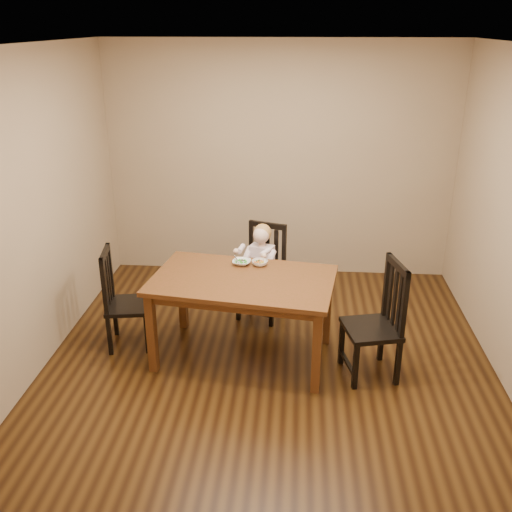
# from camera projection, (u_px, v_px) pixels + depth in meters

# --- Properties ---
(room) EXTENTS (4.01, 4.01, 2.71)m
(room) POSITION_uv_depth(u_px,v_px,m) (271.00, 218.00, 4.72)
(room) COLOR #43280E
(room) RESTS_ON ground
(dining_table) EXTENTS (1.69, 1.16, 0.79)m
(dining_table) POSITION_uv_depth(u_px,v_px,m) (243.00, 288.00, 4.99)
(dining_table) COLOR #472E10
(dining_table) RESTS_ON room
(chair_child) EXTENTS (0.52, 0.51, 0.97)m
(chair_child) POSITION_uv_depth(u_px,v_px,m) (263.00, 273.00, 5.84)
(chair_child) COLOR black
(chair_child) RESTS_ON room
(chair_left) EXTENTS (0.46, 0.47, 0.96)m
(chair_left) POSITION_uv_depth(u_px,v_px,m) (123.00, 300.00, 5.28)
(chair_left) COLOR black
(chair_left) RESTS_ON room
(chair_right) EXTENTS (0.52, 0.54, 1.05)m
(chair_right) POSITION_uv_depth(u_px,v_px,m) (377.00, 322.00, 4.81)
(chair_right) COLOR black
(chair_right) RESTS_ON room
(toddler) EXTENTS (0.41, 0.46, 0.53)m
(toddler) POSITION_uv_depth(u_px,v_px,m) (261.00, 262.00, 5.75)
(toddler) COLOR silver
(toddler) RESTS_ON chair_child
(bowl_peas) EXTENTS (0.19, 0.19, 0.04)m
(bowl_peas) POSITION_uv_depth(u_px,v_px,m) (242.00, 262.00, 5.23)
(bowl_peas) COLOR silver
(bowl_peas) RESTS_ON dining_table
(bowl_veg) EXTENTS (0.16, 0.16, 0.05)m
(bowl_veg) POSITION_uv_depth(u_px,v_px,m) (260.00, 263.00, 5.21)
(bowl_veg) COLOR silver
(bowl_veg) RESTS_ON dining_table
(fork) EXTENTS (0.06, 0.11, 0.05)m
(fork) POSITION_uv_depth(u_px,v_px,m) (237.00, 260.00, 5.21)
(fork) COLOR silver
(fork) RESTS_ON bowl_peas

